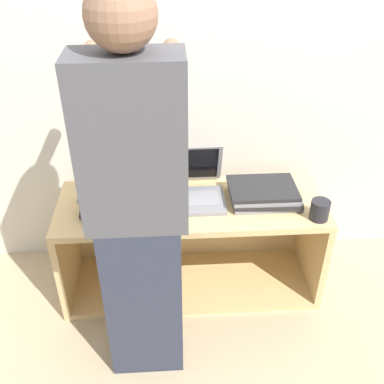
{
  "coord_description": "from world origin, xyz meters",
  "views": [
    {
      "loc": [
        -0.12,
        -1.69,
        1.97
      ],
      "look_at": [
        0.0,
        0.18,
        0.71
      ],
      "focal_mm": 42.0,
      "sensor_mm": 36.0,
      "label": 1
    }
  ],
  "objects": [
    {
      "name": "mug",
      "position": [
        0.64,
        0.08,
        0.64
      ],
      "size": [
        0.1,
        0.1,
        0.1
      ],
      "color": "#232328",
      "rests_on": "cart"
    },
    {
      "name": "laptop_stack_right",
      "position": [
        0.39,
        0.26,
        0.63
      ],
      "size": [
        0.38,
        0.27,
        0.08
      ],
      "color": "gray",
      "rests_on": "cart"
    },
    {
      "name": "wall_back",
      "position": [
        0.0,
        0.62,
        1.2
      ],
      "size": [
        8.0,
        0.05,
        2.4
      ],
      "color": "beige",
      "rests_on": "ground_plane"
    },
    {
      "name": "cart",
      "position": [
        0.0,
        0.32,
        0.29
      ],
      "size": [
        1.43,
        0.51,
        0.59
      ],
      "color": "tan",
      "rests_on": "ground_plane"
    },
    {
      "name": "inventory_tag",
      "position": [
        -0.39,
        0.19,
        0.72
      ],
      "size": [
        0.06,
        0.02,
        0.01
      ],
      "color": "red",
      "rests_on": "laptop_stack_left"
    },
    {
      "name": "person",
      "position": [
        -0.25,
        -0.24,
        0.9
      ],
      "size": [
        0.4,
        0.54,
        1.77
      ],
      "color": "#2D3342",
      "rests_on": "ground_plane"
    },
    {
      "name": "laptop_stack_left",
      "position": [
        -0.39,
        0.26,
        0.65
      ],
      "size": [
        0.38,
        0.28,
        0.13
      ],
      "color": "gray",
      "rests_on": "cart"
    },
    {
      "name": "laptop_open",
      "position": [
        0.0,
        0.31,
        0.64
      ],
      "size": [
        0.36,
        0.34,
        0.26
      ],
      "color": "gray",
      "rests_on": "cart"
    },
    {
      "name": "ground_plane",
      "position": [
        0.0,
        0.0,
        0.0
      ],
      "size": [
        12.0,
        12.0,
        0.0
      ],
      "primitive_type": "plane",
      "color": "tan"
    }
  ]
}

